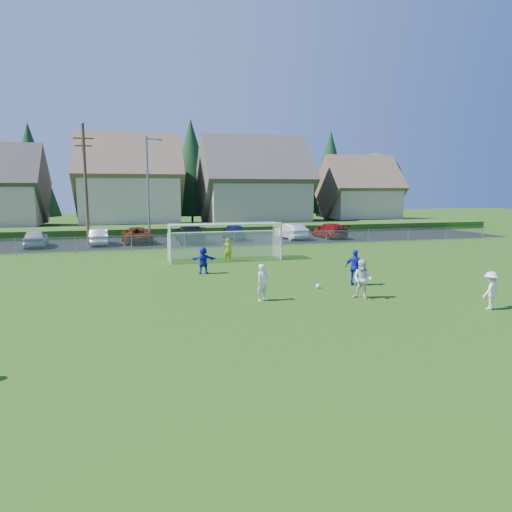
# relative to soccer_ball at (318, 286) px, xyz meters

# --- Properties ---
(ground) EXTENTS (160.00, 160.00, 0.00)m
(ground) POSITION_rel_soccer_ball_xyz_m (-2.57, -6.16, -0.11)
(ground) COLOR #193D0C
(ground) RESTS_ON ground
(asphalt_lot) EXTENTS (60.00, 60.00, 0.00)m
(asphalt_lot) POSITION_rel_soccer_ball_xyz_m (-2.57, 21.34, -0.10)
(asphalt_lot) COLOR black
(asphalt_lot) RESTS_ON ground
(grass_embankment) EXTENTS (70.00, 6.00, 0.80)m
(grass_embankment) POSITION_rel_soccer_ball_xyz_m (-2.57, 28.84, 0.29)
(grass_embankment) COLOR #1E420F
(grass_embankment) RESTS_ON ground
(soccer_ball) EXTENTS (0.22, 0.22, 0.22)m
(soccer_ball) POSITION_rel_soccer_ball_xyz_m (0.00, 0.00, 0.00)
(soccer_ball) COLOR white
(soccer_ball) RESTS_ON ground
(player_white_a) EXTENTS (0.68, 0.60, 1.57)m
(player_white_a) POSITION_rel_soccer_ball_xyz_m (-3.24, -1.66, 0.68)
(player_white_a) COLOR white
(player_white_a) RESTS_ON ground
(player_white_b) EXTENTS (1.04, 1.05, 1.71)m
(player_white_b) POSITION_rel_soccer_ball_xyz_m (1.02, -2.45, 0.75)
(player_white_b) COLOR white
(player_white_b) RESTS_ON ground
(player_white_c) EXTENTS (1.12, 0.90, 1.51)m
(player_white_c) POSITION_rel_soccer_ball_xyz_m (5.08, -5.31, 0.64)
(player_white_c) COLOR white
(player_white_c) RESTS_ON ground
(player_blue_a) EXTENTS (1.07, 1.01, 1.77)m
(player_blue_a) POSITION_rel_soccer_ball_xyz_m (2.02, 0.14, 0.78)
(player_blue_a) COLOR #121AAE
(player_blue_a) RESTS_ON ground
(player_blue_b) EXTENTS (1.47, 0.67, 1.53)m
(player_blue_b) POSITION_rel_soccer_ball_xyz_m (-4.72, 5.19, 0.65)
(player_blue_b) COLOR #121AAE
(player_blue_b) RESTS_ON ground
(goalkeeper) EXTENTS (0.63, 0.52, 1.50)m
(goalkeeper) POSITION_rel_soccer_ball_xyz_m (-2.46, 9.34, 0.64)
(goalkeeper) COLOR #B8C317
(goalkeeper) RESTS_ON ground
(car_a) EXTENTS (2.08, 4.39, 1.45)m
(car_a) POSITION_rel_soccer_ball_xyz_m (-16.11, 20.50, 0.61)
(car_a) COLOR #B0B1B8
(car_a) RESTS_ON ground
(car_b) EXTENTS (1.60, 4.18, 1.36)m
(car_b) POSITION_rel_soccer_ball_xyz_m (-11.20, 20.59, 0.57)
(car_b) COLOR silver
(car_b) RESTS_ON ground
(car_c) EXTENTS (2.80, 5.23, 1.40)m
(car_c) POSITION_rel_soccer_ball_xyz_m (-8.15, 21.23, 0.59)
(car_c) COLOR #651F0B
(car_c) RESTS_ON ground
(car_d) EXTENTS (2.29, 5.60, 1.62)m
(car_d) POSITION_rel_soccer_ball_xyz_m (-3.59, 20.24, 0.70)
(car_d) COLOR black
(car_d) RESTS_ON ground
(car_e) EXTENTS (2.07, 4.57, 1.52)m
(car_e) POSITION_rel_soccer_ball_xyz_m (0.58, 21.17, 0.65)
(car_e) COLOR #11163E
(car_e) RESTS_ON ground
(car_f) EXTENTS (1.99, 4.58, 1.46)m
(car_f) POSITION_rel_soccer_ball_xyz_m (6.00, 20.66, 0.62)
(car_f) COLOR white
(car_f) RESTS_ON ground
(car_g) EXTENTS (2.24, 4.97, 1.41)m
(car_g) POSITION_rel_soccer_ball_xyz_m (9.91, 20.66, 0.60)
(car_g) COLOR maroon
(car_g) RESTS_ON ground
(soccer_goal) EXTENTS (7.42, 1.90, 2.50)m
(soccer_goal) POSITION_rel_soccer_ball_xyz_m (-2.57, 9.89, 1.52)
(soccer_goal) COLOR white
(soccer_goal) RESTS_ON ground
(chainlink_fence) EXTENTS (52.06, 0.06, 1.20)m
(chainlink_fence) POSITION_rel_soccer_ball_xyz_m (-2.57, 15.84, 0.52)
(chainlink_fence) COLOR gray
(chainlink_fence) RESTS_ON ground
(streetlight) EXTENTS (1.38, 0.18, 9.00)m
(streetlight) POSITION_rel_soccer_ball_xyz_m (-7.02, 19.84, 4.73)
(streetlight) COLOR slate
(streetlight) RESTS_ON ground
(utility_pole) EXTENTS (1.60, 0.26, 10.00)m
(utility_pole) POSITION_rel_soccer_ball_xyz_m (-12.07, 20.84, 5.04)
(utility_pole) COLOR #473321
(utility_pole) RESTS_ON ground
(houses_row) EXTENTS (53.90, 11.45, 13.27)m
(houses_row) POSITION_rel_soccer_ball_xyz_m (-0.60, 36.30, 7.22)
(houses_row) COLOR tan
(houses_row) RESTS_ON ground
(tree_row) EXTENTS (65.98, 12.36, 13.80)m
(tree_row) POSITION_rel_soccer_ball_xyz_m (-1.53, 42.57, 6.80)
(tree_row) COLOR #382616
(tree_row) RESTS_ON ground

